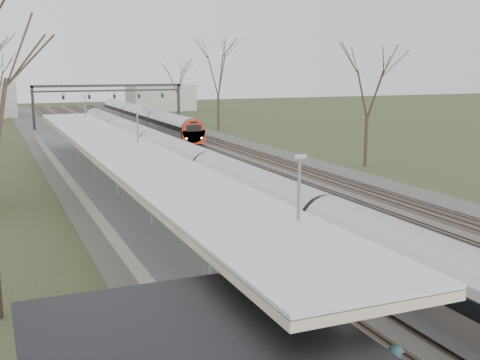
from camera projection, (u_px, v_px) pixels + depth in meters
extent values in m
cube|color=#474442|center=(167.00, 155.00, 58.38)|extent=(24.00, 160.00, 0.10)
cube|color=#4C3828|center=(105.00, 158.00, 56.08)|extent=(2.60, 160.00, 0.06)
cube|color=gray|center=(97.00, 158.00, 55.80)|extent=(0.07, 160.00, 0.12)
cube|color=gray|center=(112.00, 157.00, 56.34)|extent=(0.07, 160.00, 0.12)
cube|color=#4C3828|center=(142.00, 156.00, 57.42)|extent=(2.60, 160.00, 0.06)
cube|color=gray|center=(134.00, 156.00, 57.13)|extent=(0.07, 160.00, 0.12)
cube|color=gray|center=(149.00, 155.00, 57.68)|extent=(0.07, 160.00, 0.12)
cube|color=#4C3828|center=(177.00, 154.00, 58.76)|extent=(2.60, 160.00, 0.06)
cube|color=gray|center=(170.00, 154.00, 58.47)|extent=(0.07, 160.00, 0.12)
cube|color=gray|center=(184.00, 153.00, 59.02)|extent=(0.07, 160.00, 0.12)
cube|color=#4C3828|center=(210.00, 152.00, 60.09)|extent=(2.60, 160.00, 0.06)
cube|color=gray|center=(204.00, 152.00, 59.80)|extent=(0.07, 160.00, 0.12)
cube|color=gray|center=(217.00, 151.00, 60.35)|extent=(0.07, 160.00, 0.12)
cube|color=#4C3828|center=(242.00, 150.00, 61.43)|extent=(2.60, 160.00, 0.06)
cube|color=gray|center=(236.00, 150.00, 61.14)|extent=(0.07, 160.00, 0.12)
cube|color=gray|center=(249.00, 149.00, 61.69)|extent=(0.07, 160.00, 0.12)
cube|color=#9E9B93|center=(107.00, 192.00, 39.00)|extent=(3.50, 69.00, 1.00)
cylinder|color=slate|center=(328.00, 335.00, 13.73)|extent=(0.14, 0.14, 3.00)
cylinder|color=slate|center=(209.00, 242.00, 20.97)|extent=(0.14, 0.14, 3.00)
cylinder|color=slate|center=(151.00, 197.00, 28.21)|extent=(0.14, 0.14, 3.00)
cylinder|color=slate|center=(116.00, 170.00, 35.46)|extent=(0.14, 0.14, 3.00)
cylinder|color=slate|center=(94.00, 153.00, 42.70)|extent=(0.14, 0.14, 3.00)
cylinder|color=slate|center=(78.00, 140.00, 49.94)|extent=(0.14, 0.14, 3.00)
cube|color=silver|center=(119.00, 146.00, 34.26)|extent=(4.10, 50.00, 0.12)
cube|color=beige|center=(119.00, 149.00, 34.30)|extent=(4.10, 50.00, 0.25)
cube|color=black|center=(33.00, 108.00, 81.18)|extent=(0.35, 0.35, 6.00)
cube|color=black|center=(179.00, 105.00, 89.00)|extent=(0.35, 0.35, 6.00)
cube|color=black|center=(108.00, 86.00, 84.55)|extent=(21.00, 0.35, 0.35)
cube|color=black|center=(109.00, 91.00, 84.68)|extent=(21.00, 0.25, 0.25)
cube|color=black|center=(63.00, 97.00, 82.25)|extent=(0.32, 0.22, 0.85)
sphere|color=#0CFF19|center=(63.00, 95.00, 82.07)|extent=(0.16, 0.16, 0.16)
cube|color=black|center=(89.00, 96.00, 83.58)|extent=(0.32, 0.22, 0.85)
sphere|color=#0CFF19|center=(89.00, 94.00, 83.41)|extent=(0.16, 0.16, 0.16)
cube|color=black|center=(114.00, 96.00, 84.92)|extent=(0.32, 0.22, 0.85)
sphere|color=#0CFF19|center=(115.00, 94.00, 84.74)|extent=(0.16, 0.16, 0.16)
cube|color=black|center=(139.00, 95.00, 86.25)|extent=(0.32, 0.22, 0.85)
sphere|color=#0CFF19|center=(139.00, 93.00, 86.08)|extent=(0.16, 0.16, 0.16)
cube|color=black|center=(162.00, 95.00, 87.59)|extent=(0.32, 0.22, 0.85)
sphere|color=#0CFF19|center=(163.00, 93.00, 87.42)|extent=(0.16, 0.16, 0.16)
cylinder|color=#2D231C|center=(366.00, 141.00, 51.55)|extent=(0.30, 0.30, 4.50)
cube|color=#9B9EA5|center=(176.00, 163.00, 46.88)|extent=(2.55, 75.00, 1.60)
cylinder|color=#9B9EA5|center=(176.00, 155.00, 46.75)|extent=(2.60, 74.70, 2.60)
cube|color=black|center=(176.00, 154.00, 46.74)|extent=(2.62, 74.40, 0.55)
cube|color=black|center=(176.00, 175.00, 47.05)|extent=(1.80, 74.00, 0.35)
cube|color=#9B9EA5|center=(143.00, 120.00, 84.97)|extent=(2.55, 45.00, 1.60)
cylinder|color=#9B9EA5|center=(143.00, 115.00, 84.85)|extent=(2.60, 44.70, 2.60)
cube|color=black|center=(143.00, 115.00, 84.84)|extent=(2.62, 44.40, 0.55)
cube|color=#A51B09|center=(193.00, 137.00, 64.70)|extent=(2.55, 0.50, 1.50)
cylinder|color=#A51B09|center=(193.00, 131.00, 64.62)|extent=(2.60, 0.60, 2.60)
cube|color=black|center=(194.00, 128.00, 64.32)|extent=(1.70, 0.12, 0.70)
sphere|color=white|center=(186.00, 139.00, 64.22)|extent=(0.22, 0.22, 0.22)
sphere|color=white|center=(201.00, 138.00, 64.86)|extent=(0.22, 0.22, 0.22)
cube|color=black|center=(143.00, 127.00, 85.15)|extent=(1.80, 44.00, 0.35)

